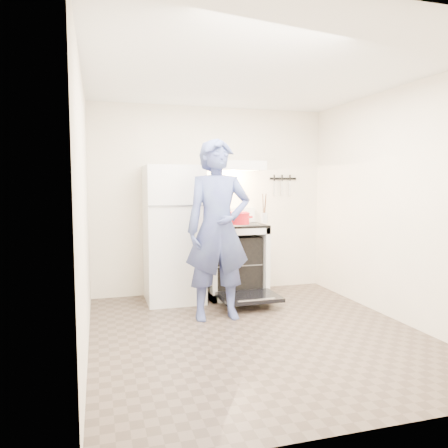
{
  "coord_description": "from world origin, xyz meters",
  "views": [
    {
      "loc": [
        -1.49,
        -3.95,
        1.47
      ],
      "look_at": [
        -0.05,
        1.0,
        1.0
      ],
      "focal_mm": 35.0,
      "sensor_mm": 36.0,
      "label": 1
    }
  ],
  "objects_px": {
    "stove_body": "(234,261)",
    "person": "(218,230)",
    "dutch_oven": "(238,219)",
    "tea_kettle": "(214,213)",
    "refrigerator": "(174,234)"
  },
  "relations": [
    {
      "from": "stove_body",
      "to": "person",
      "type": "relative_size",
      "value": 0.47
    },
    {
      "from": "tea_kettle",
      "to": "stove_body",
      "type": "bearing_deg",
      "value": -40.96
    },
    {
      "from": "stove_body",
      "to": "tea_kettle",
      "type": "bearing_deg",
      "value": 139.04
    },
    {
      "from": "stove_body",
      "to": "dutch_oven",
      "type": "distance_m",
      "value": 0.84
    },
    {
      "from": "refrigerator",
      "to": "stove_body",
      "type": "bearing_deg",
      "value": 1.77
    },
    {
      "from": "stove_body",
      "to": "person",
      "type": "height_order",
      "value": "person"
    },
    {
      "from": "person",
      "to": "tea_kettle",
      "type": "bearing_deg",
      "value": 79.19
    },
    {
      "from": "refrigerator",
      "to": "dutch_oven",
      "type": "distance_m",
      "value": 0.9
    },
    {
      "from": "person",
      "to": "stove_body",
      "type": "bearing_deg",
      "value": 63.97
    },
    {
      "from": "refrigerator",
      "to": "tea_kettle",
      "type": "relative_size",
      "value": 6.37
    },
    {
      "from": "person",
      "to": "refrigerator",
      "type": "bearing_deg",
      "value": 113.03
    },
    {
      "from": "stove_body",
      "to": "tea_kettle",
      "type": "height_order",
      "value": "tea_kettle"
    },
    {
      "from": "person",
      "to": "dutch_oven",
      "type": "xyz_separation_m",
      "value": [
        0.34,
        0.32,
        0.09
      ]
    },
    {
      "from": "dutch_oven",
      "to": "person",
      "type": "bearing_deg",
      "value": -136.03
    },
    {
      "from": "tea_kettle",
      "to": "dutch_oven",
      "type": "xyz_separation_m",
      "value": [
        0.1,
        -0.77,
        -0.02
      ]
    }
  ]
}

